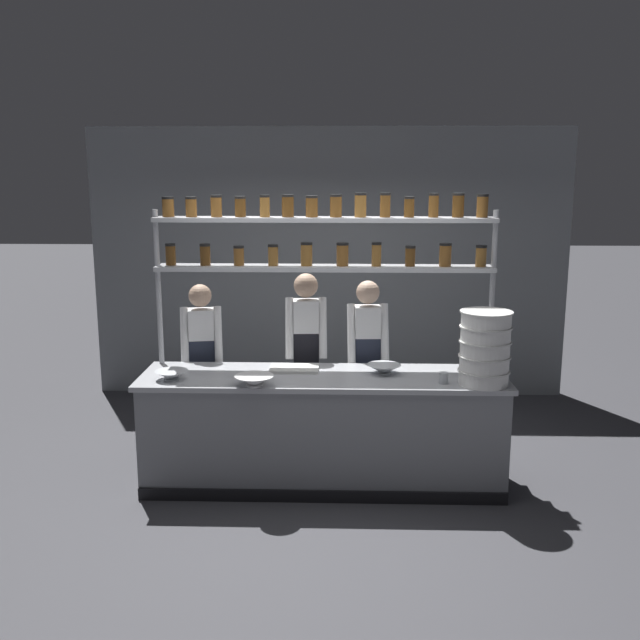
% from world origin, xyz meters
% --- Properties ---
extents(ground_plane, '(40.00, 40.00, 0.00)m').
position_xyz_m(ground_plane, '(0.00, 0.00, 0.00)').
color(ground_plane, '#3D3D42').
extents(back_wall, '(5.33, 0.12, 3.01)m').
position_xyz_m(back_wall, '(0.00, 2.51, 1.50)').
color(back_wall, gray).
rests_on(back_wall, ground_plane).
extents(prep_counter, '(2.93, 0.76, 0.92)m').
position_xyz_m(prep_counter, '(0.00, -0.00, 0.46)').
color(prep_counter, gray).
rests_on(prep_counter, ground_plane).
extents(spice_shelf_unit, '(2.81, 0.28, 2.35)m').
position_xyz_m(spice_shelf_unit, '(0.01, 0.33, 1.92)').
color(spice_shelf_unit, '#ADAFB5').
rests_on(spice_shelf_unit, ground_plane).
extents(chef_left, '(0.40, 0.32, 1.57)m').
position_xyz_m(chef_left, '(-1.08, 0.56, 0.89)').
color(chef_left, black).
rests_on(chef_left, ground_plane).
extents(chef_center, '(0.37, 0.30, 1.66)m').
position_xyz_m(chef_center, '(-0.16, 0.58, 0.96)').
color(chef_center, black).
rests_on(chef_center, ground_plane).
extents(chef_right, '(0.37, 0.29, 1.60)m').
position_xyz_m(chef_right, '(0.37, 0.58, 0.91)').
color(chef_right, black).
rests_on(chef_right, ground_plane).
extents(container_stack, '(0.40, 0.40, 0.57)m').
position_xyz_m(container_stack, '(1.24, -0.21, 1.21)').
color(container_stack, white).
rests_on(container_stack, prep_counter).
extents(cutting_board, '(0.40, 0.26, 0.02)m').
position_xyz_m(cutting_board, '(-0.24, 0.15, 0.93)').
color(cutting_board, silver).
rests_on(cutting_board, prep_counter).
extents(prep_bowl_near_left, '(0.26, 0.26, 0.07)m').
position_xyz_m(prep_bowl_near_left, '(-1.18, -0.16, 0.95)').
color(prep_bowl_near_left, silver).
rests_on(prep_bowl_near_left, prep_counter).
extents(prep_bowl_center_front, '(0.30, 0.30, 0.08)m').
position_xyz_m(prep_bowl_center_front, '(-0.51, -0.31, 0.96)').
color(prep_bowl_center_front, white).
rests_on(prep_bowl_center_front, prep_counter).
extents(prep_bowl_center_back, '(0.27, 0.27, 0.08)m').
position_xyz_m(prep_bowl_center_back, '(0.49, 0.06, 0.96)').
color(prep_bowl_center_back, silver).
rests_on(prep_bowl_center_back, prep_counter).
extents(serving_cup_front, '(0.07, 0.07, 0.09)m').
position_xyz_m(serving_cup_front, '(0.93, -0.20, 0.96)').
color(serving_cup_front, '#B2B7BC').
rests_on(serving_cup_front, prep_counter).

